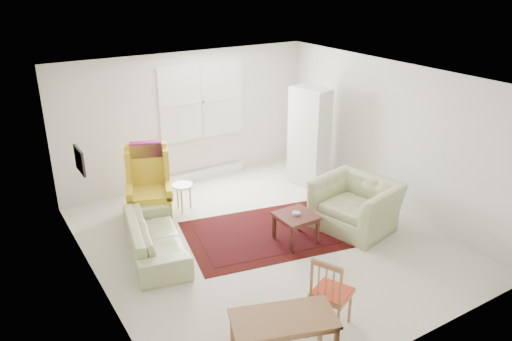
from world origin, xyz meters
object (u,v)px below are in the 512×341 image
wingback_chair (149,183)px  coffee_table (296,228)px  sofa (155,231)px  desk_chair (332,291)px  cabinet (309,137)px  stool (183,197)px  armchair (356,201)px

wingback_chair → coffee_table: size_ratio=2.20×
sofa → wingback_chair: 1.20m
sofa → desk_chair: (1.15, -2.58, 0.10)m
coffee_table → sofa: bearing=157.7°
coffee_table → wingback_chair: bearing=129.7°
desk_chair → cabinet: bearing=-58.7°
sofa → desk_chair: size_ratio=1.94×
sofa → wingback_chair: size_ratio=1.48×
sofa → coffee_table: bearing=-100.7°
stool → cabinet: (2.51, -0.22, 0.70)m
sofa → coffee_table: sofa is taller
coffee_table → desk_chair: (-0.79, -1.78, 0.24)m
sofa → armchair: size_ratio=1.51×
cabinet → coffee_table: bearing=-144.2°
sofa → stool: 1.44m
sofa → cabinet: bearing=-64.2°
wingback_chair → desk_chair: size_ratio=1.31×
wingback_chair → stool: (0.58, -0.03, -0.37)m
coffee_table → stool: bearing=118.2°
armchair → desk_chair: (-1.86, -1.65, 0.00)m
desk_chair → sofa: bearing=-1.2°
cabinet → armchair: bearing=-115.5°
sofa → desk_chair: desk_chair is taller
coffee_table → cabinet: 2.35m
sofa → stool: bearing=-28.6°
cabinet → stool: bearing=162.5°
wingback_chair → desk_chair: wingback_chair is taller
cabinet → desk_chair: 4.16m
stool → desk_chair: 3.69m
cabinet → desk_chair: bearing=-135.9°
stool → cabinet: bearing=-5.1°
armchair → cabinet: (0.42, 1.80, 0.47)m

